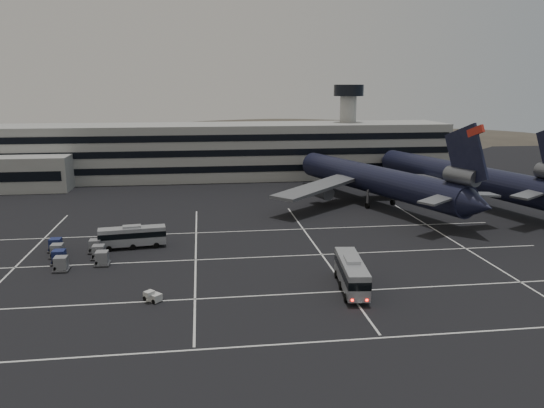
% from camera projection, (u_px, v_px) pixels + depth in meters
% --- Properties ---
extents(ground, '(260.00, 260.00, 0.00)m').
position_uv_depth(ground, '(241.00, 268.00, 70.85)').
color(ground, black).
rests_on(ground, ground).
extents(lane_markings, '(90.00, 55.62, 0.01)m').
position_uv_depth(lane_markings, '(247.00, 265.00, 71.68)').
color(lane_markings, silver).
rests_on(lane_markings, ground).
extents(terminal, '(125.00, 26.00, 24.00)m').
position_uv_depth(terminal, '(208.00, 152.00, 137.74)').
color(terminal, gray).
rests_on(terminal, ground).
extents(hills, '(352.00, 180.00, 44.00)m').
position_uv_depth(hills, '(252.00, 166.00, 240.22)').
color(hills, '#38332B').
rests_on(hills, ground).
extents(trijet_main, '(44.72, 55.91, 18.08)m').
position_uv_depth(trijet_main, '(376.00, 180.00, 106.53)').
color(trijet_main, black).
rests_on(trijet_main, ground).
extents(trijet_far, '(23.79, 56.84, 18.08)m').
position_uv_depth(trijet_far, '(462.00, 175.00, 110.54)').
color(trijet_far, black).
rests_on(trijet_far, ground).
extents(bus_near, '(3.78, 11.29, 3.91)m').
position_uv_depth(bus_near, '(351.00, 272.00, 62.96)').
color(bus_near, '#9B9EA3').
rests_on(bus_near, ground).
extents(bus_far, '(10.01, 3.45, 3.46)m').
position_uv_depth(bus_far, '(132.00, 236.00, 79.09)').
color(bus_far, '#9B9EA3').
rests_on(bus_far, ground).
extents(tug_b, '(2.31, 2.32, 1.32)m').
position_uv_depth(tug_b, '(153.00, 296.00, 59.76)').
color(tug_b, beige).
rests_on(tug_b, ground).
extents(uld_cluster, '(10.44, 11.67, 1.92)m').
position_uv_depth(uld_cluster, '(76.00, 253.00, 73.93)').
color(uld_cluster, '#2D2D30').
rests_on(uld_cluster, ground).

